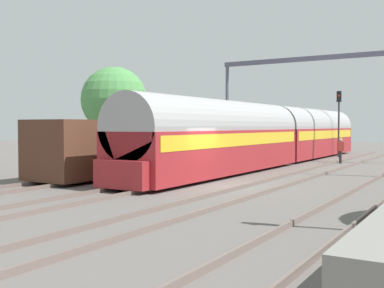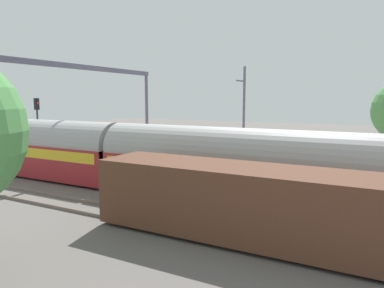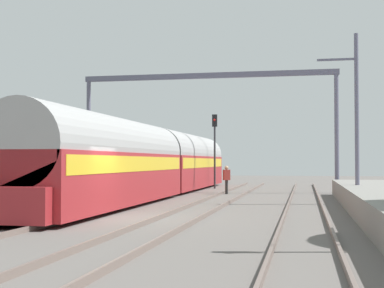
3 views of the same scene
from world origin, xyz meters
The scene contains 12 objects.
ground centered at (0.00, 0.00, 0.00)m, with size 120.00×120.00×0.00m, color #625D59.
track_far_west centered at (-6.31, 0.00, 0.08)m, with size 1.52×60.00×0.16m.
track_west centered at (-2.10, 0.00, 0.08)m, with size 1.52×60.00×0.16m.
track_east centered at (2.10, 0.00, 0.08)m, with size 1.52×60.00×0.16m.
track_far_east centered at (6.31, 0.00, 0.08)m, with size 1.52×60.00×0.16m.
platform centered at (10.13, 2.00, 0.45)m, with size 4.40×28.00×0.90m.
passenger_train centered at (-2.10, 12.52, 1.97)m, with size 2.93×32.85×3.82m.
freight_car centered at (-6.31, 2.41, 1.47)m, with size 2.80×13.00×2.70m.
person_crossing centered at (1.63, 15.14, 1.03)m, with size 0.47×0.41×1.73m.
railway_signal_far centered at (-0.19, 21.99, 3.47)m, with size 0.36×0.30×5.46m.
catenary_gantry centered at (0.00, 17.62, 5.93)m, with size 17.02×0.28×7.86m.
catenary_pole_east_mid centered at (8.66, 8.25, 4.15)m, with size 1.90×0.20×8.00m.
Camera 2 is at (-18.88, -1.52, 5.46)m, focal length 33.03 mm.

